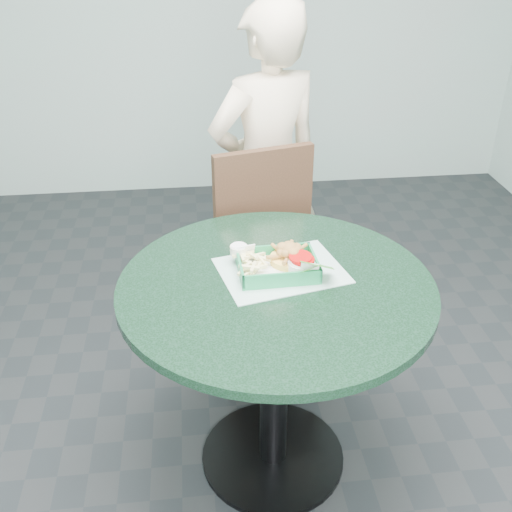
{
  "coord_description": "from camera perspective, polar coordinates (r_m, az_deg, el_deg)",
  "views": [
    {
      "loc": [
        -0.23,
        -1.51,
        1.76
      ],
      "look_at": [
        -0.05,
        0.1,
        0.81
      ],
      "focal_mm": 42.0,
      "sensor_mm": 36.0,
      "label": 1
    }
  ],
  "objects": [
    {
      "name": "cafe_table",
      "position": [
        1.93,
        1.84,
        -7.25
      ],
      "size": [
        0.97,
        0.97,
        0.75
      ],
      "color": "black",
      "rests_on": "floor"
    },
    {
      "name": "crab_sandwich",
      "position": [
        1.89,
        3.21,
        -0.25
      ],
      "size": [
        0.12,
        0.12,
        0.07
      ],
      "rotation": [
        0.0,
        0.0,
        -0.18
      ],
      "color": "#F0BA4E",
      "rests_on": "food_basket"
    },
    {
      "name": "garnish_cup",
      "position": [
        1.85,
        4.63,
        -1.32
      ],
      "size": [
        0.13,
        0.12,
        0.05
      ],
      "rotation": [
        0.0,
        0.0,
        0.43
      ],
      "color": "silver",
      "rests_on": "food_basket"
    },
    {
      "name": "sauce_ramekin",
      "position": [
        1.91,
        -1.57,
        0.18
      ],
      "size": [
        0.06,
        0.06,
        0.03
      ],
      "rotation": [
        0.0,
        0.0,
        -0.19
      ],
      "color": "white",
      "rests_on": "food_basket"
    },
    {
      "name": "dining_chair",
      "position": [
        2.47,
        0.99,
        0.59
      ],
      "size": [
        0.42,
        0.42,
        0.93
      ],
      "rotation": [
        0.0,
        0.0,
        0.26
      ],
      "color": "#4D2C1C",
      "rests_on": "floor"
    },
    {
      "name": "diner_person",
      "position": [
        2.65,
        1.0,
        7.54
      ],
      "size": [
        0.62,
        0.52,
        1.46
      ],
      "primitive_type": "imported",
      "rotation": [
        0.0,
        0.0,
        3.53
      ],
      "color": "beige",
      "rests_on": "floor"
    },
    {
      "name": "floor",
      "position": [
        2.33,
        1.59,
        -18.59
      ],
      "size": [
        4.0,
        5.0,
        0.02
      ],
      "primitive_type": "cube",
      "color": "#303335",
      "rests_on": "ground"
    },
    {
      "name": "fries_pile",
      "position": [
        1.88,
        -0.44,
        -0.8
      ],
      "size": [
        0.14,
        0.15,
        0.04
      ],
      "primitive_type": null,
      "rotation": [
        0.0,
        0.0,
        0.26
      ],
      "color": "#FFF09F",
      "rests_on": "food_basket"
    },
    {
      "name": "placemat",
      "position": [
        1.89,
        2.4,
        -1.91
      ],
      "size": [
        0.43,
        0.36,
        0.0
      ],
      "primitive_type": "cube",
      "rotation": [
        0.0,
        0.0,
        0.23
      ],
      "color": "#9EC3B8",
      "rests_on": "cafe_table"
    },
    {
      "name": "food_basket",
      "position": [
        1.87,
        2.04,
        -1.73
      ],
      "size": [
        0.24,
        0.18,
        0.05
      ],
      "rotation": [
        0.0,
        0.0,
        0.04
      ],
      "color": "#1B864C",
      "rests_on": "placemat"
    }
  ]
}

